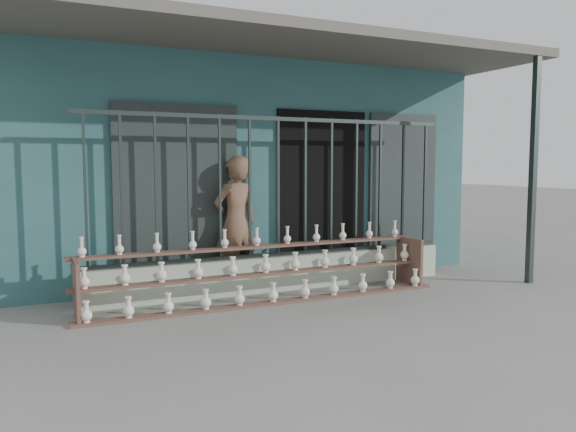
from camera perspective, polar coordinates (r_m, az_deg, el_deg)
name	(u,v)px	position (r m, az deg, el deg)	size (l,w,h in m)	color
ground	(326,314)	(6.28, 3.91, -9.90)	(60.00, 60.00, 0.00)	slate
workshop_building	(211,165)	(9.98, -7.86, 5.12)	(7.40, 6.60, 3.21)	#2A565A
parapet_wall	(278,273)	(7.36, -0.99, -5.82)	(5.00, 0.20, 0.45)	#B6CCAE
security_fence	(278,187)	(7.23, -1.00, 2.95)	(5.00, 0.04, 1.80)	#283330
shelf_rack	(265,271)	(6.83, -2.32, -5.56)	(4.50, 0.68, 0.85)	brown
elderly_woman	(236,223)	(7.37, -5.30, -0.71)	(0.64, 0.42, 1.75)	brown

